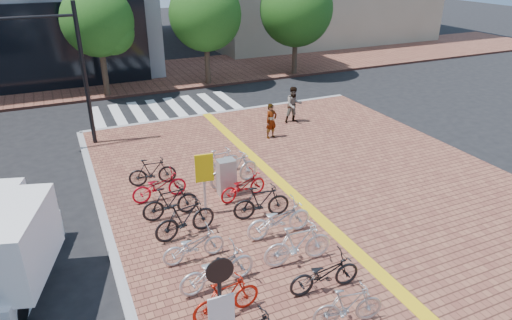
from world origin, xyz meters
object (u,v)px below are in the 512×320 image
bike_9 (325,273)px  bike_12 (261,202)px  bike_14 (234,170)px  bike_13 (243,186)px  bike_6 (159,186)px  bike_11 (279,219)px  yellow_sign (204,173)px  bike_2 (217,269)px  utility_box (227,177)px  bike_5 (170,202)px  pedestrian_a (271,121)px  bike_8 (348,306)px  bike_1 (226,298)px  bike_10 (298,244)px  traffic_light_pole (43,51)px  bike_4 (185,219)px  bike_3 (194,245)px  bike_15 (220,161)px  bike_7 (152,172)px  pedestrian_b (294,105)px  notice_sign (221,304)px

bike_9 → bike_12: 3.59m
bike_12 → bike_14: size_ratio=0.91×
bike_13 → bike_6: bearing=55.0°
bike_11 → yellow_sign: bearing=38.6°
bike_2 → bike_14: bearing=-32.6°
bike_2 → utility_box: utility_box is taller
bike_9 → bike_5: bearing=31.6°
bike_6 → pedestrian_a: 6.62m
bike_6 → bike_8: size_ratio=1.13×
bike_11 → bike_13: bike_11 is taller
bike_1 → pedestrian_a: bearing=-36.8°
bike_9 → bike_11: bike_11 is taller
bike_6 → yellow_sign: (1.06, -1.55, 0.93)m
utility_box → bike_6: bearing=163.7°
bike_10 → traffic_light_pole: bearing=29.6°
bike_12 → pedestrian_a: (3.15, 5.76, 0.23)m
bike_8 → pedestrian_a: size_ratio=1.05×
bike_4 → bike_9: bike_4 is taller
bike_3 → bike_1: bearing=178.7°
bike_9 → bike_13: bike_9 is taller
bike_9 → bike_15: size_ratio=1.16×
bike_8 → utility_box: size_ratio=1.27×
bike_5 → bike_9: 5.35m
bike_11 → bike_12: (-0.05, 1.06, 0.01)m
bike_1 → bike_3: bearing=-4.3°
bike_7 → bike_10: 6.39m
bike_10 → bike_11: bike_10 is taller
bike_4 → bike_13: bearing=-70.1°
bike_12 → pedestrian_b: bearing=-26.7°
bike_9 → utility_box: bearing=8.5°
bike_4 → bike_8: size_ratio=1.15×
bike_13 → utility_box: 0.64m
bike_3 → bike_15: size_ratio=1.08×
bike_12 → bike_15: bike_12 is taller
bike_8 → pedestrian_b: (5.12, 11.80, 0.37)m
bike_15 → notice_sign: (-2.99, -8.23, 1.24)m
bike_7 → bike_15: bike_7 is taller
yellow_sign → bike_12: bearing=-29.8°
bike_7 → bike_11: 5.24m
pedestrian_a → notice_sign: size_ratio=0.56×
bike_2 → bike_5: (-0.20, 3.58, 0.01)m
bike_8 → pedestrian_b: bearing=-12.5°
utility_box → bike_3: bearing=-124.8°
bike_2 → bike_9: size_ratio=1.08×
bike_15 → utility_box: (-0.37, -1.62, 0.16)m
bike_4 → yellow_sign: bearing=-55.8°
bike_14 → utility_box: bearing=126.0°
bike_1 → bike_8: 2.64m
bike_6 → pedestrian_a: pedestrian_a is taller
bike_4 → bike_5: 1.17m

